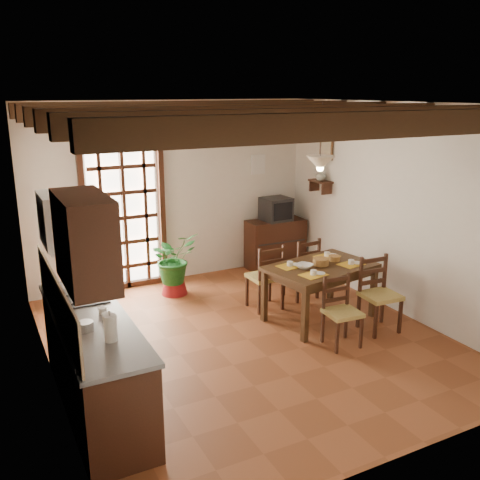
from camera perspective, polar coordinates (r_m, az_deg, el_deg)
ground_plane at (r=6.65m, az=0.81°, el=-10.54°), size 5.00×5.00×0.00m
room_shell at (r=6.06m, az=0.88°, el=5.03°), size 4.52×5.02×2.81m
ceiling_beams at (r=5.96m, az=0.92°, el=13.31°), size 4.50×4.34×0.20m
french_door at (r=8.16m, az=-12.27°, el=2.87°), size 1.26×0.11×2.32m
kitchen_counter at (r=5.34m, az=-15.28°, el=-12.39°), size 0.64×2.25×1.38m
upper_cabinet at (r=4.17m, az=-16.20°, el=-0.08°), size 0.35×0.80×0.70m
range_hood at (r=5.40m, az=-18.46°, el=2.00°), size 0.38×0.60×0.54m
counter_items at (r=5.22m, az=-15.88°, el=-7.23°), size 0.50×1.43×0.25m
dining_table at (r=7.05m, az=8.56°, el=-3.43°), size 1.51×1.11×0.74m
chair_near_left at (r=6.52m, az=10.75°, el=-8.82°), size 0.41×0.39×0.84m
chair_near_right at (r=7.00m, az=14.58°, el=-7.03°), size 0.46×0.44×0.94m
chair_far_left at (r=7.43m, az=2.71°, el=-5.17°), size 0.44×0.42×0.93m
chair_far_right at (r=7.87m, az=6.56°, el=-4.12°), size 0.44×0.42×0.91m
table_setting at (r=7.01m, az=8.60°, el=-2.53°), size 1.00×0.67×0.09m
table_bowl at (r=6.88m, az=6.88°, el=-2.78°), size 0.29×0.29×0.05m
sideboard at (r=9.09m, az=3.79°, el=-0.42°), size 0.99×0.47×0.83m
crt_tv at (r=8.94m, az=3.88°, el=3.30°), size 0.48×0.44×0.39m
fuse_box at (r=8.93m, az=1.96°, el=8.06°), size 0.25×0.03×0.32m
plant_pot at (r=8.06m, az=-7.01°, el=-4.96°), size 0.39×0.39×0.24m
potted_plant at (r=7.91m, az=-7.12°, el=-1.84°), size 2.11×1.94×1.96m
wall_shelf at (r=8.57m, az=8.58°, el=5.95°), size 0.20×0.42×0.20m
shelf_vase at (r=8.55m, az=8.62°, el=6.87°), size 0.15×0.15×0.15m
shelf_flowers at (r=8.52m, az=8.67°, el=8.25°), size 0.14×0.14×0.36m
framed_picture at (r=8.55m, az=9.19°, el=9.55°), size 0.03×0.32×0.32m
pendant_lamp at (r=6.80m, az=8.56°, el=8.27°), size 0.36×0.36×0.84m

